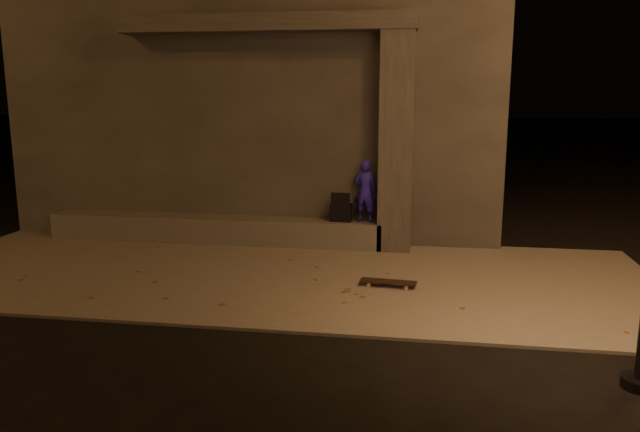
% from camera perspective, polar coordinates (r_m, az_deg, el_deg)
% --- Properties ---
extents(ground, '(120.00, 120.00, 0.00)m').
position_cam_1_polar(ground, '(7.48, -7.98, -9.75)').
color(ground, black).
rests_on(ground, ground).
extents(sidewalk, '(11.00, 4.40, 0.04)m').
position_cam_1_polar(sidewalk, '(9.30, -4.33, -5.31)').
color(sidewalk, slate).
rests_on(sidewalk, ground).
extents(building, '(9.00, 5.10, 5.22)m').
position_cam_1_polar(building, '(13.51, -4.14, 11.00)').
color(building, '#33312F').
rests_on(building, ground).
extents(ledge, '(6.00, 0.55, 0.45)m').
position_cam_1_polar(ledge, '(11.28, -9.68, -1.19)').
color(ledge, '#57544E').
rests_on(ledge, sidewalk).
extents(column, '(0.55, 0.55, 3.60)m').
position_cam_1_polar(column, '(10.45, 6.98, 6.65)').
color(column, '#33312F').
rests_on(column, sidewalk).
extents(canopy, '(5.00, 0.70, 0.28)m').
position_cam_1_polar(canopy, '(10.84, -4.99, 17.13)').
color(canopy, '#33312F').
rests_on(canopy, column).
extents(skateboarder, '(0.43, 0.33, 1.07)m').
position_cam_1_polar(skateboarder, '(10.58, 4.17, 2.30)').
color(skateboarder, '#2319A4').
rests_on(skateboarder, ledge).
extents(backpack, '(0.37, 0.25, 0.51)m').
position_cam_1_polar(backpack, '(10.68, 1.93, 0.45)').
color(backpack, black).
rests_on(backpack, ledge).
extents(skateboard, '(0.79, 0.27, 0.09)m').
position_cam_1_polar(skateboard, '(8.64, 6.26, -6.02)').
color(skateboard, black).
rests_on(skateboard, sidewalk).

